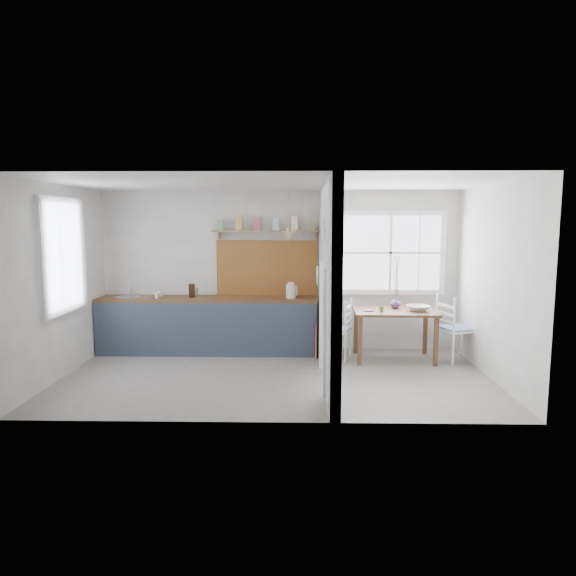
{
  "coord_description": "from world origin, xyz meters",
  "views": [
    {
      "loc": [
        0.31,
        -6.78,
        2.11
      ],
      "look_at": [
        0.16,
        0.57,
        1.15
      ],
      "focal_mm": 32.0,
      "sensor_mm": 36.0,
      "label": 1
    }
  ],
  "objects_px": {
    "chair_left": "(336,329)",
    "chair_right": "(457,328)",
    "vase": "(395,303)",
    "dining_table": "(394,335)",
    "kettle": "(291,290)"
  },
  "relations": [
    {
      "from": "chair_left",
      "to": "chair_right",
      "type": "distance_m",
      "value": 1.82
    },
    {
      "from": "chair_left",
      "to": "vase",
      "type": "bearing_deg",
      "value": 117.09
    },
    {
      "from": "chair_right",
      "to": "vase",
      "type": "distance_m",
      "value": 0.99
    },
    {
      "from": "chair_left",
      "to": "chair_right",
      "type": "relative_size",
      "value": 0.92
    },
    {
      "from": "vase",
      "to": "chair_right",
      "type": "bearing_deg",
      "value": -14.89
    },
    {
      "from": "dining_table",
      "to": "kettle",
      "type": "height_order",
      "value": "kettle"
    },
    {
      "from": "chair_left",
      "to": "kettle",
      "type": "distance_m",
      "value": 0.94
    },
    {
      "from": "kettle",
      "to": "vase",
      "type": "relative_size",
      "value": 1.44
    },
    {
      "from": "vase",
      "to": "chair_left",
      "type": "bearing_deg",
      "value": -170.13
    },
    {
      "from": "dining_table",
      "to": "kettle",
      "type": "distance_m",
      "value": 1.74
    },
    {
      "from": "chair_right",
      "to": "kettle",
      "type": "bearing_deg",
      "value": 61.16
    },
    {
      "from": "dining_table",
      "to": "vase",
      "type": "xyz_separation_m",
      "value": [
        0.04,
        0.19,
        0.47
      ]
    },
    {
      "from": "dining_table",
      "to": "chair_left",
      "type": "distance_m",
      "value": 0.89
    },
    {
      "from": "dining_table",
      "to": "chair_left",
      "type": "xyz_separation_m",
      "value": [
        -0.89,
        0.02,
        0.08
      ]
    },
    {
      "from": "kettle",
      "to": "chair_left",
      "type": "bearing_deg",
      "value": -18.28
    }
  ]
}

